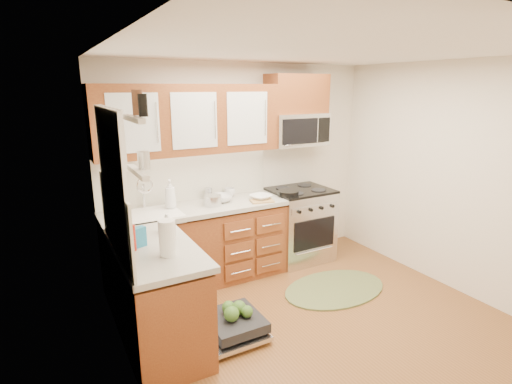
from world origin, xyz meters
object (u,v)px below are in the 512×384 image
stock_pot (213,200)px  dishwasher (230,327)px  range (300,224)px  sink (151,225)px  bowl_b (222,198)px  cup (230,192)px  skillet (288,193)px  rug (335,289)px  bowl_a (261,197)px  microwave (297,129)px  upper_cabinets (189,120)px  paper_towel_roll (167,238)px  cutting_board (262,201)px

stock_pot → dishwasher: bearing=-105.8°
range → sink: size_ratio=1.53×
bowl_b → cup: cup is taller
skillet → cup: bearing=149.9°
range → rug: 1.03m
skillet → sink: bearing=175.6°
stock_pot → cup: stock_pot is taller
dishwasher → bowl_a: (0.90, 1.03, 0.85)m
range → skillet: skillet is taller
range → dishwasher: bearing=-143.7°
dishwasher → bowl_b: size_ratio=2.69×
range → bowl_b: 1.19m
microwave → bowl_a: 1.01m
stock_pot → bowl_b: size_ratio=0.76×
microwave → bowl_a: microwave is taller
upper_cabinets → microwave: bearing=-1.0°
dishwasher → paper_towel_roll: bearing=-178.4°
bowl_b → skillet: bearing=-12.9°
bowl_a → cup: size_ratio=1.87×
sink → dishwasher: bearing=-70.8°
bowl_b → bowl_a: bearing=-18.7°
microwave → paper_towel_roll: 2.51m
microwave → skillet: 0.82m
rug → skillet: (-0.15, 0.77, 0.96)m
rug → skillet: 1.24m
range → cutting_board: size_ratio=3.66×
bowl_b → dishwasher: bearing=-111.2°
skillet → cutting_board: size_ratio=0.99×
rug → bowl_a: size_ratio=5.09×
range → rug: size_ratio=0.77×
cup → rug: bearing=-55.9°
cutting_board → bowl_b: size_ratio=1.00×
cutting_board → bowl_b: bearing=150.7°
cutting_board → microwave: bearing=24.3°
sink → rug: (1.80, -0.90, -0.79)m
stock_pot → cup: bearing=38.5°
range → cutting_board: (-0.67, -0.18, 0.46)m
stock_pot → rug: bearing=-38.0°
sink → paper_towel_roll: bearing=-97.3°
cutting_board → bowl_a: size_ratio=1.07×
dishwasher → cup: size_ratio=5.38×
dishwasher → bowl_b: bearing=68.8°
range → bowl_b: bowl_b is taller
range → cutting_board: bearing=-164.8°
cup → bowl_a: bearing=-51.6°
microwave → bowl_a: bearing=-160.9°
microwave → paper_towel_roll: size_ratio=2.60×
rug → cup: bearing=124.1°
cup → stock_pot: bearing=-141.5°
microwave → stock_pot: microwave is taller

